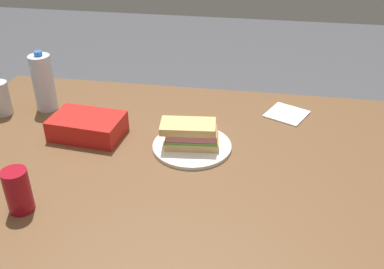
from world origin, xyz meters
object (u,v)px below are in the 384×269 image
(soda_can_red, at_px, (18,191))
(water_bottle_tall, at_px, (43,83))
(chip_bag, at_px, (88,126))
(soda_can_silver, at_px, (1,98))
(sandwich, at_px, (191,134))
(dining_table, at_px, (206,182))
(paper_plate, at_px, (192,146))

(soda_can_red, height_order, water_bottle_tall, water_bottle_tall)
(chip_bag, distance_m, soda_can_silver, 0.37)
(chip_bag, relative_size, water_bottle_tall, 1.04)
(sandwich, xyz_separation_m, soda_can_silver, (0.71, -0.12, 0.01))
(dining_table, height_order, sandwich, sandwich)
(water_bottle_tall, distance_m, soda_can_silver, 0.16)
(sandwich, distance_m, soda_can_silver, 0.72)
(soda_can_red, xyz_separation_m, water_bottle_tall, (0.18, -0.55, 0.04))
(dining_table, distance_m, water_bottle_tall, 0.70)
(dining_table, relative_size, soda_can_silver, 14.59)
(dining_table, relative_size, soda_can_red, 14.59)
(dining_table, xyz_separation_m, soda_can_red, (0.45, 0.29, 0.14))
(paper_plate, xyz_separation_m, sandwich, (0.00, 0.00, 0.05))
(sandwich, distance_m, chip_bag, 0.35)
(dining_table, distance_m, paper_plate, 0.12)
(chip_bag, height_order, soda_can_silver, soda_can_silver)
(dining_table, bearing_deg, chip_bag, -12.58)
(sandwich, height_order, chip_bag, sandwich)
(soda_can_red, bearing_deg, water_bottle_tall, -71.68)
(sandwich, distance_m, soda_can_red, 0.53)
(paper_plate, relative_size, water_bottle_tall, 1.13)
(paper_plate, distance_m, sandwich, 0.05)
(paper_plate, height_order, sandwich, sandwich)
(soda_can_red, bearing_deg, soda_can_silver, -56.35)
(water_bottle_tall, bearing_deg, dining_table, 158.11)
(soda_can_red, distance_m, chip_bag, 0.39)
(water_bottle_tall, height_order, soda_can_silver, water_bottle_tall)
(chip_bag, height_order, water_bottle_tall, water_bottle_tall)
(soda_can_silver, bearing_deg, paper_plate, 170.53)
(sandwich, relative_size, soda_can_red, 1.55)
(paper_plate, bearing_deg, sandwich, 32.43)
(paper_plate, xyz_separation_m, soda_can_silver, (0.71, -0.12, 0.05))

